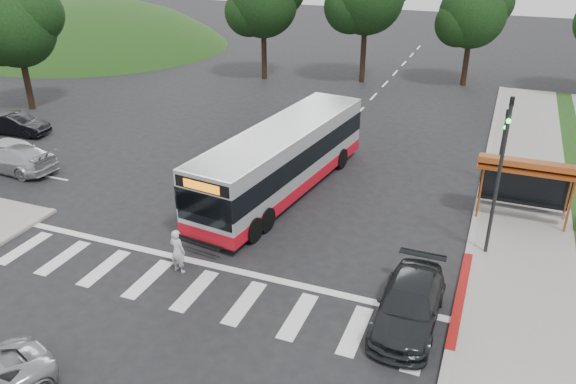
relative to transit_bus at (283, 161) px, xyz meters
The scene contains 18 objects.
ground 4.24m from the transit_bus, 87.63° to the right, with size 140.00×140.00×0.00m, color black.
sidewalk_east 11.99m from the transit_bus, 20.14° to the left, with size 4.00×40.00×0.12m, color gray.
curb_east 10.16m from the transit_bus, 24.07° to the left, with size 0.30×40.00×0.15m, color #9E9991.
curb_east_red 11.01m from the transit_bus, 32.81° to the right, with size 0.32×6.00×0.15m, color maroon.
hillside_nw 41.20m from the transit_bus, 140.66° to the left, with size 44.00×44.00×10.00m, color #1A3B13.
crosswalk_ladder 9.06m from the transit_bus, 88.96° to the right, with size 18.00×2.60×0.01m, color silver.
bus_shelter 11.05m from the transit_bus, ahead, with size 4.20×1.60×2.86m.
traffic_signal_ne_tall 10.30m from the transit_bus, 13.89° to the right, with size 0.18×0.37×6.50m.
traffic_signal_ne_short 10.82m from the transit_bus, 25.15° to the left, with size 0.18×0.37×4.00m.
tree_north_b 25.27m from the transit_bus, 75.53° to the left, with size 5.72×5.33×8.43m.
tree_north_c 22.87m from the transit_bus, 115.84° to the left, with size 6.16×5.74×9.30m.
tree_west_a 22.97m from the transit_bus, 164.22° to the left, with size 5.72×5.33×8.43m.
transit_bus is the anchor object (origin of this frame).
pedestrian 8.11m from the transit_bus, 97.28° to the right, with size 0.65×0.43×1.79m, color silver.
dark_sedan 10.98m from the transit_bus, 45.56° to the right, with size 1.98×4.86×1.41m, color black.
west_car_white 14.88m from the transit_bus, behind, with size 1.80×4.48×1.53m, color silver.
west_car_black 18.65m from the transit_bus, behind, with size 1.40×4.02×1.32m, color black.
west_car_silver 14.59m from the transit_bus, 168.48° to the right, with size 2.00×4.92×1.43m, color #B2B5B8.
Camera 1 is at (9.31, -19.34, 12.04)m, focal length 35.00 mm.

